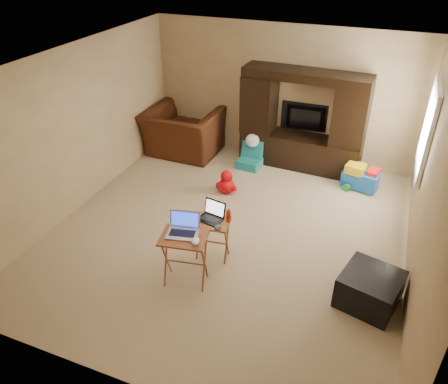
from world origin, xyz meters
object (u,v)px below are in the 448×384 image
at_px(recliner, 183,132).
at_px(tray_table_left, 185,260).
at_px(television, 305,118).
at_px(child_rocker, 250,154).
at_px(mouse_left, 195,241).
at_px(tray_table_right, 213,239).
at_px(push_toy, 361,177).
at_px(laptop_right, 210,213).
at_px(laptop_left, 182,226).
at_px(mouse_right, 218,227).
at_px(plush_toy, 227,182).
at_px(ottoman, 370,289).
at_px(water_bottle, 228,216).
at_px(entertainment_center, 302,121).

xyz_separation_m(recliner, tray_table_left, (1.66, -3.33, -0.08)).
relative_size(television, child_rocker, 1.67).
bearing_deg(mouse_left, recliner, 118.56).
distance_m(recliner, tray_table_right, 3.29).
relative_size(push_toy, tray_table_right, 1.02).
height_order(push_toy, laptop_right, laptop_right).
bearing_deg(mouse_left, child_rocker, 97.47).
relative_size(television, push_toy, 1.52).
bearing_deg(laptop_left, laptop_right, 66.23).
xyz_separation_m(laptop_right, mouse_right, (0.17, -0.14, -0.10)).
height_order(television, plush_toy, television).
xyz_separation_m(ottoman, mouse_right, (-1.95, -0.03, 0.40)).
bearing_deg(television, child_rocker, 33.80).
bearing_deg(push_toy, recliner, -168.80).
bearing_deg(water_bottle, recliner, 126.62).
relative_size(plush_toy, laptop_right, 1.40).
height_order(entertainment_center, television, entertainment_center).
xyz_separation_m(push_toy, mouse_right, (-1.52, -2.75, 0.39)).
distance_m(mouse_left, mouse_right, 0.55).
xyz_separation_m(tray_table_left, mouse_left, (0.19, -0.07, 0.39)).
bearing_deg(tray_table_left, tray_table_right, 67.64).
xyz_separation_m(recliner, mouse_right, (1.92, -2.87, 0.17)).
height_order(child_rocker, tray_table_right, tray_table_right).
height_order(tray_table_right, water_bottle, water_bottle).
height_order(plush_toy, mouse_right, mouse_right).
bearing_deg(plush_toy, tray_table_left, -82.08).
distance_m(ottoman, mouse_left, 2.16).
xyz_separation_m(plush_toy, laptop_right, (0.39, -1.62, 0.49)).
distance_m(tray_table_left, tray_table_right, 0.60).
distance_m(push_toy, tray_table_right, 3.11).
height_order(laptop_left, water_bottle, laptop_left).
distance_m(entertainment_center, water_bottle, 3.02).
bearing_deg(water_bottle, tray_table_left, -116.12).
bearing_deg(laptop_right, mouse_right, -28.94).
height_order(laptop_left, mouse_left, laptop_left).
relative_size(entertainment_center, child_rocker, 4.02).
distance_m(ottoman, laptop_right, 2.18).
xyz_separation_m(recliner, laptop_left, (1.63, -3.30, 0.40)).
relative_size(entertainment_center, recliner, 1.62).
height_order(ottoman, laptop_right, laptop_right).
bearing_deg(laptop_right, child_rocker, 107.66).
bearing_deg(mouse_right, water_bottle, 71.16).
bearing_deg(entertainment_center, tray_table_left, -96.42).
xyz_separation_m(television, ottoman, (1.61, -3.39, -0.66)).
xyz_separation_m(push_toy, ottoman, (0.42, -2.72, -0.02)).
distance_m(mouse_left, water_bottle, 0.75).
distance_m(entertainment_center, mouse_right, 3.23).
bearing_deg(mouse_left, ottoman, 15.45).
bearing_deg(mouse_left, laptop_left, 155.56).
bearing_deg(ottoman, entertainment_center, 116.89).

